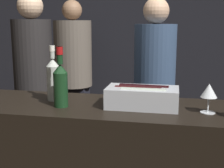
{
  "coord_description": "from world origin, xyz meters",
  "views": [
    {
      "loc": [
        0.34,
        -1.4,
        1.45
      ],
      "look_at": [
        0.0,
        0.29,
        1.1
      ],
      "focal_mm": 50.0,
      "sensor_mm": 36.0,
      "label": 1
    }
  ],
  "objects_px": {
    "white_wine_bottle": "(53,78)",
    "person_grey_polo": "(73,71)",
    "ice_bin_with_bottles": "(142,96)",
    "red_wine_bottle_burgundy": "(61,83)",
    "wine_glass": "(209,92)",
    "person_blond_tee": "(154,86)",
    "person_in_hoodie": "(34,82)"
  },
  "relations": [
    {
      "from": "red_wine_bottle_burgundy",
      "to": "person_grey_polo",
      "type": "height_order",
      "value": "person_grey_polo"
    },
    {
      "from": "ice_bin_with_bottles",
      "to": "person_in_hoodie",
      "type": "bearing_deg",
      "value": 143.57
    },
    {
      "from": "wine_glass",
      "to": "person_blond_tee",
      "type": "bearing_deg",
      "value": 109.82
    },
    {
      "from": "person_in_hoodie",
      "to": "person_blond_tee",
      "type": "relative_size",
      "value": 1.02
    },
    {
      "from": "person_grey_polo",
      "to": "person_in_hoodie",
      "type": "bearing_deg",
      "value": -29.8
    },
    {
      "from": "ice_bin_with_bottles",
      "to": "person_grey_polo",
      "type": "distance_m",
      "value": 1.78
    },
    {
      "from": "ice_bin_with_bottles",
      "to": "person_grey_polo",
      "type": "height_order",
      "value": "person_grey_polo"
    },
    {
      "from": "person_grey_polo",
      "to": "ice_bin_with_bottles",
      "type": "bearing_deg",
      "value": 7.33
    },
    {
      "from": "ice_bin_with_bottles",
      "to": "wine_glass",
      "type": "xyz_separation_m",
      "value": [
        0.35,
        -0.04,
        0.05
      ]
    },
    {
      "from": "person_blond_tee",
      "to": "person_grey_polo",
      "type": "distance_m",
      "value": 1.1
    },
    {
      "from": "wine_glass",
      "to": "red_wine_bottle_burgundy",
      "type": "relative_size",
      "value": 0.46
    },
    {
      "from": "red_wine_bottle_burgundy",
      "to": "person_blond_tee",
      "type": "relative_size",
      "value": 0.2
    },
    {
      "from": "white_wine_bottle",
      "to": "ice_bin_with_bottles",
      "type": "bearing_deg",
      "value": -5.57
    },
    {
      "from": "white_wine_bottle",
      "to": "person_blond_tee",
      "type": "height_order",
      "value": "person_blond_tee"
    },
    {
      "from": "white_wine_bottle",
      "to": "person_grey_polo",
      "type": "xyz_separation_m",
      "value": [
        -0.37,
        1.47,
        -0.2
      ]
    },
    {
      "from": "wine_glass",
      "to": "ice_bin_with_bottles",
      "type": "bearing_deg",
      "value": 173.21
    },
    {
      "from": "wine_glass",
      "to": "white_wine_bottle",
      "type": "bearing_deg",
      "value": 173.95
    },
    {
      "from": "ice_bin_with_bottles",
      "to": "person_grey_polo",
      "type": "xyz_separation_m",
      "value": [
        -0.91,
        1.52,
        -0.12
      ]
    },
    {
      "from": "ice_bin_with_bottles",
      "to": "white_wine_bottle",
      "type": "height_order",
      "value": "white_wine_bottle"
    },
    {
      "from": "white_wine_bottle",
      "to": "person_in_hoodie",
      "type": "xyz_separation_m",
      "value": [
        -0.45,
        0.68,
        -0.17
      ]
    },
    {
      "from": "ice_bin_with_bottles",
      "to": "wine_glass",
      "type": "bearing_deg",
      "value": -6.79
    },
    {
      "from": "ice_bin_with_bottles",
      "to": "red_wine_bottle_burgundy",
      "type": "distance_m",
      "value": 0.46
    },
    {
      "from": "person_grey_polo",
      "to": "white_wine_bottle",
      "type": "bearing_deg",
      "value": -9.45
    },
    {
      "from": "wine_glass",
      "to": "person_in_hoodie",
      "type": "bearing_deg",
      "value": 149.99
    },
    {
      "from": "person_blond_tee",
      "to": "person_grey_polo",
      "type": "bearing_deg",
      "value": 174.37
    },
    {
      "from": "red_wine_bottle_burgundy",
      "to": "person_grey_polo",
      "type": "distance_m",
      "value": 1.68
    },
    {
      "from": "ice_bin_with_bottles",
      "to": "person_grey_polo",
      "type": "bearing_deg",
      "value": 120.79
    },
    {
      "from": "ice_bin_with_bottles",
      "to": "person_blond_tee",
      "type": "relative_size",
      "value": 0.24
    },
    {
      "from": "ice_bin_with_bottles",
      "to": "wine_glass",
      "type": "height_order",
      "value": "wine_glass"
    },
    {
      "from": "wine_glass",
      "to": "red_wine_bottle_burgundy",
      "type": "distance_m",
      "value": 0.79
    },
    {
      "from": "ice_bin_with_bottles",
      "to": "red_wine_bottle_burgundy",
      "type": "height_order",
      "value": "red_wine_bottle_burgundy"
    },
    {
      "from": "wine_glass",
      "to": "person_grey_polo",
      "type": "distance_m",
      "value": 2.01
    }
  ]
}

